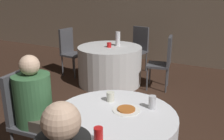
{
  "coord_description": "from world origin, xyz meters",
  "views": [
    {
      "loc": [
        1.12,
        -1.76,
        1.76
      ],
      "look_at": [
        -0.24,
        0.78,
        0.83
      ],
      "focal_mm": 40.0,
      "sensor_mm": 36.0,
      "label": 1
    }
  ],
  "objects_px": {
    "bottle_far": "(118,39)",
    "soda_can_red": "(98,135)",
    "chair_near_west": "(26,110)",
    "soda_can_silver": "(152,102)",
    "table_far": "(110,65)",
    "pizza_plate_near": "(126,110)",
    "chair_far_east": "(164,58)",
    "person_green_jacket": "(39,111)",
    "chair_far_north": "(139,45)",
    "chair_far_west": "(69,48)"
  },
  "relations": [
    {
      "from": "bottle_far",
      "to": "soda_can_red",
      "type": "bearing_deg",
      "value": -65.58
    },
    {
      "from": "chair_near_west",
      "to": "soda_can_silver",
      "type": "bearing_deg",
      "value": 100.33
    },
    {
      "from": "table_far",
      "to": "bottle_far",
      "type": "distance_m",
      "value": 0.53
    },
    {
      "from": "pizza_plate_near",
      "to": "bottle_far",
      "type": "height_order",
      "value": "bottle_far"
    },
    {
      "from": "table_far",
      "to": "soda_can_red",
      "type": "bearing_deg",
      "value": -62.83
    },
    {
      "from": "soda_can_red",
      "to": "chair_far_east",
      "type": "bearing_deg",
      "value": 97.85
    },
    {
      "from": "table_far",
      "to": "chair_near_west",
      "type": "distance_m",
      "value": 2.47
    },
    {
      "from": "soda_can_red",
      "to": "pizza_plate_near",
      "type": "bearing_deg",
      "value": 94.14
    },
    {
      "from": "chair_near_west",
      "to": "chair_far_east",
      "type": "xyz_separation_m",
      "value": [
        0.65,
        2.64,
        0.0
      ]
    },
    {
      "from": "chair_near_west",
      "to": "person_green_jacket",
      "type": "height_order",
      "value": "person_green_jacket"
    },
    {
      "from": "chair_near_west",
      "to": "chair_far_east",
      "type": "distance_m",
      "value": 2.72
    },
    {
      "from": "soda_can_red",
      "to": "bottle_far",
      "type": "distance_m",
      "value": 3.21
    },
    {
      "from": "table_far",
      "to": "chair_far_north",
      "type": "distance_m",
      "value": 1.05
    },
    {
      "from": "bottle_far",
      "to": "chair_far_east",
      "type": "bearing_deg",
      "value": 2.76
    },
    {
      "from": "person_green_jacket",
      "to": "soda_can_silver",
      "type": "height_order",
      "value": "person_green_jacket"
    },
    {
      "from": "pizza_plate_near",
      "to": "soda_can_silver",
      "type": "distance_m",
      "value": 0.25
    },
    {
      "from": "chair_far_east",
      "to": "chair_near_west",
      "type": "bearing_deg",
      "value": 154.7
    },
    {
      "from": "table_far",
      "to": "soda_can_red",
      "type": "relative_size",
      "value": 9.97
    },
    {
      "from": "chair_near_west",
      "to": "person_green_jacket",
      "type": "distance_m",
      "value": 0.17
    },
    {
      "from": "pizza_plate_near",
      "to": "person_green_jacket",
      "type": "bearing_deg",
      "value": -166.53
    },
    {
      "from": "chair_near_west",
      "to": "chair_far_east",
      "type": "relative_size",
      "value": 1.0
    },
    {
      "from": "chair_far_north",
      "to": "person_green_jacket",
      "type": "height_order",
      "value": "person_green_jacket"
    },
    {
      "from": "soda_can_red",
      "to": "chair_far_west",
      "type": "bearing_deg",
      "value": 130.58
    },
    {
      "from": "pizza_plate_near",
      "to": "soda_can_red",
      "type": "bearing_deg",
      "value": -85.86
    },
    {
      "from": "chair_far_east",
      "to": "bottle_far",
      "type": "relative_size",
      "value": 3.65
    },
    {
      "from": "soda_can_silver",
      "to": "bottle_far",
      "type": "bearing_deg",
      "value": 123.53
    },
    {
      "from": "soda_can_red",
      "to": "person_green_jacket",
      "type": "bearing_deg",
      "value": 159.13
    },
    {
      "from": "chair_far_east",
      "to": "chair_far_north",
      "type": "bearing_deg",
      "value": 34.29
    },
    {
      "from": "chair_far_west",
      "to": "bottle_far",
      "type": "relative_size",
      "value": 3.65
    },
    {
      "from": "bottle_far",
      "to": "soda_can_silver",
      "type": "bearing_deg",
      "value": -56.47
    },
    {
      "from": "soda_can_silver",
      "to": "soda_can_red",
      "type": "bearing_deg",
      "value": -102.18
    },
    {
      "from": "pizza_plate_near",
      "to": "soda_can_red",
      "type": "xyz_separation_m",
      "value": [
        0.04,
        -0.55,
        0.05
      ]
    },
    {
      "from": "chair_far_west",
      "to": "soda_can_silver",
      "type": "xyz_separation_m",
      "value": [
        2.59,
        -2.15,
        0.21
      ]
    },
    {
      "from": "chair_near_west",
      "to": "chair_far_east",
      "type": "bearing_deg",
      "value": 159.45
    },
    {
      "from": "chair_near_west",
      "to": "pizza_plate_near",
      "type": "xyz_separation_m",
      "value": [
        1.02,
        0.22,
        0.15
      ]
    },
    {
      "from": "chair_far_west",
      "to": "person_green_jacket",
      "type": "height_order",
      "value": "person_green_jacket"
    },
    {
      "from": "chair_far_west",
      "to": "table_far",
      "type": "bearing_deg",
      "value": 90.0
    },
    {
      "from": "chair_far_north",
      "to": "bottle_far",
      "type": "relative_size",
      "value": 3.65
    },
    {
      "from": "table_far",
      "to": "pizza_plate_near",
      "type": "bearing_deg",
      "value": -58.11
    },
    {
      "from": "pizza_plate_near",
      "to": "soda_can_red",
      "type": "relative_size",
      "value": 2.07
    },
    {
      "from": "soda_can_silver",
      "to": "chair_far_east",
      "type": "bearing_deg",
      "value": 103.82
    },
    {
      "from": "person_green_jacket",
      "to": "bottle_far",
      "type": "distance_m",
      "value": 2.62
    },
    {
      "from": "person_green_jacket",
      "to": "pizza_plate_near",
      "type": "xyz_separation_m",
      "value": [
        0.86,
        0.21,
        0.13
      ]
    },
    {
      "from": "chair_far_north",
      "to": "soda_can_silver",
      "type": "height_order",
      "value": "chair_far_north"
    },
    {
      "from": "chair_far_north",
      "to": "soda_can_red",
      "type": "distance_m",
      "value": 3.97
    },
    {
      "from": "person_green_jacket",
      "to": "soda_can_silver",
      "type": "distance_m",
      "value": 1.12
    },
    {
      "from": "chair_near_west",
      "to": "chair_far_north",
      "type": "relative_size",
      "value": 1.0
    },
    {
      "from": "person_green_jacket",
      "to": "pizza_plate_near",
      "type": "distance_m",
      "value": 0.89
    },
    {
      "from": "chair_far_north",
      "to": "bottle_far",
      "type": "xyz_separation_m",
      "value": [
        -0.09,
        -0.85,
        0.28
      ]
    },
    {
      "from": "chair_far_west",
      "to": "person_green_jacket",
      "type": "distance_m",
      "value": 2.94
    }
  ]
}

